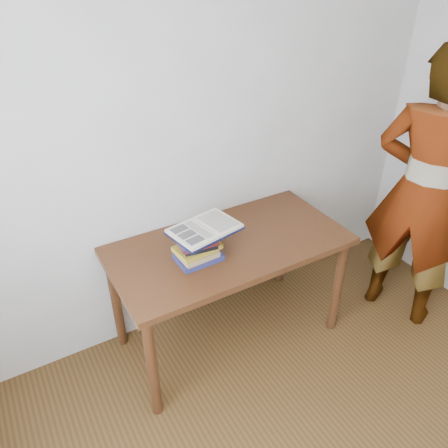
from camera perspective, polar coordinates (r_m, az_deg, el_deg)
desk at (r=2.70m, az=0.73°, el=-4.17°), size 1.45×0.72×0.78m
book_stack at (r=2.46m, az=-3.46°, el=-3.10°), size 0.27×0.19×0.18m
open_book at (r=2.41m, az=-2.54°, el=-0.65°), size 0.42×0.32×0.03m
reader at (r=3.08m, az=24.60°, el=3.55°), size 0.68×0.81×1.90m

